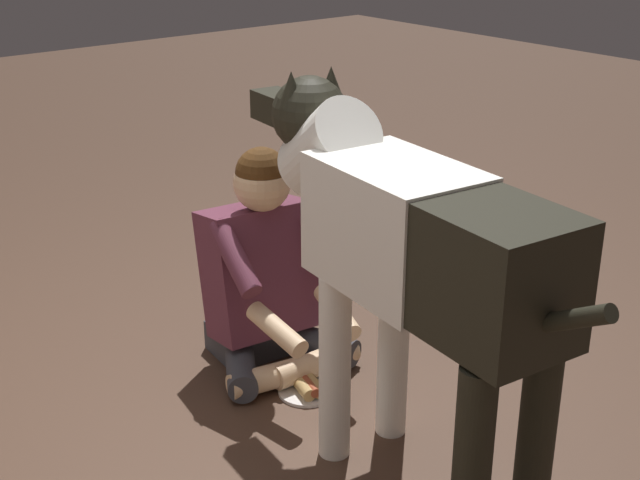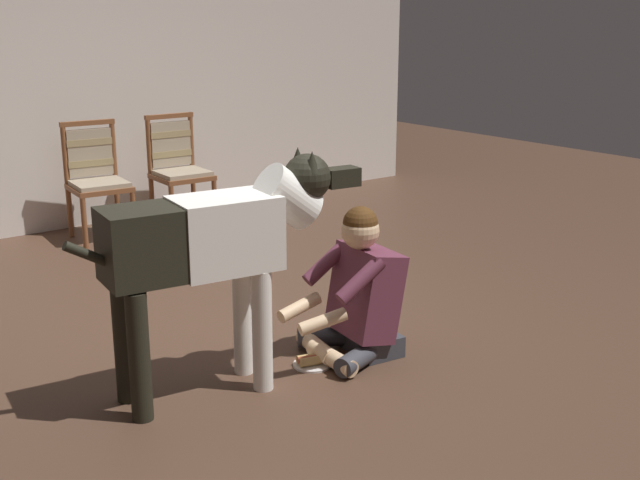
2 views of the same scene
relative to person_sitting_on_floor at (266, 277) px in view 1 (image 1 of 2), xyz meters
The scene contains 4 objects.
ground_plane 0.64m from the person_sitting_on_floor, 112.18° to the left, with size 14.36×14.36×0.00m, color #4A3224.
person_sitting_on_floor is the anchor object (origin of this frame).
large_dog 0.94m from the person_sitting_on_floor, behind, with size 1.54×0.42×1.20m.
hot_dog_on_plate 0.44m from the person_sitting_on_floor, behind, with size 0.21×0.21×0.06m.
Camera 1 is at (-2.25, 1.24, 1.73)m, focal length 49.09 mm.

